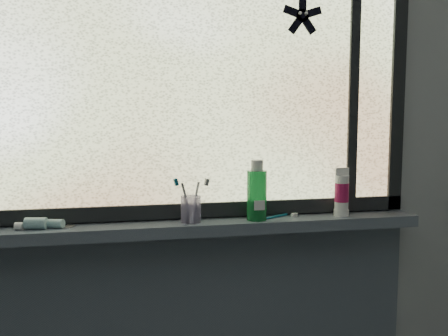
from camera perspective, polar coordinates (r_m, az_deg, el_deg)
name	(u,v)px	position (r m, az deg, el deg)	size (l,w,h in m)	color
wall_back	(187,152)	(1.74, -4.20, 1.84)	(3.00, 0.01, 2.50)	#9EA3A8
windowsill	(191,227)	(1.70, -3.80, -6.79)	(1.62, 0.14, 0.04)	#4C5766
window_pane	(188,70)	(1.71, -4.18, 11.15)	(1.50, 0.01, 1.00)	silver
frame_bottom	(189,210)	(1.74, -4.03, -4.83)	(1.60, 0.03, 0.05)	black
frame_right	(397,73)	(1.97, 19.20, 10.20)	(0.05, 0.03, 1.10)	black
frame_mullion	(353,72)	(1.89, 14.56, 10.53)	(0.04, 0.03, 1.00)	black
starfish_sticker	(302,16)	(1.82, 8.95, 16.82)	(0.15, 0.02, 0.15)	black
toothpaste_tube	(43,223)	(1.68, -19.96, -5.93)	(0.21, 0.04, 0.04)	silver
toothbrush_cup	(191,209)	(1.68, -3.81, -4.72)	(0.07, 0.07, 0.09)	#B3A6DB
toothbrush_lying	(272,217)	(1.75, 5.49, -5.55)	(0.19, 0.02, 0.01)	#0C536F
mouthwash_bottle	(257,190)	(1.70, 3.77, -2.53)	(0.07, 0.07, 0.17)	#1C9240
cream_tube	(342,190)	(1.82, 13.31, -2.49)	(0.05, 0.05, 0.12)	silver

